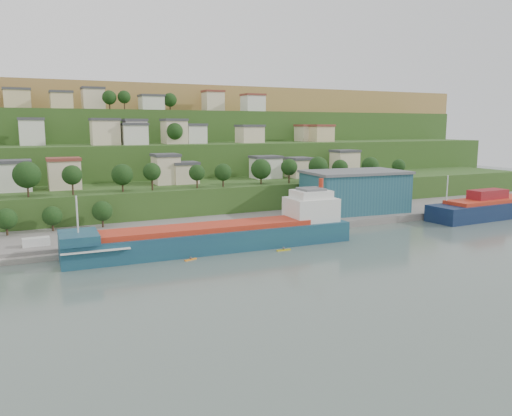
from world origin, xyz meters
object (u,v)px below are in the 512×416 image
kayak_orange (191,259)px  caravan (36,244)px  warehouse (355,191)px  cargo_ship_near (223,237)px

kayak_orange → caravan: bearing=129.6°
caravan → warehouse: bearing=2.1°
kayak_orange → warehouse: bearing=5.7°
cargo_ship_near → caravan: bearing=164.0°
warehouse → kayak_orange: (-62.58, -26.89, -8.22)m
warehouse → kayak_orange: warehouse is taller
cargo_ship_near → warehouse: bearing=22.8°
cargo_ship_near → warehouse: size_ratio=2.10×
warehouse → caravan: bearing=-170.9°
cargo_ship_near → kayak_orange: cargo_ship_near is taller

